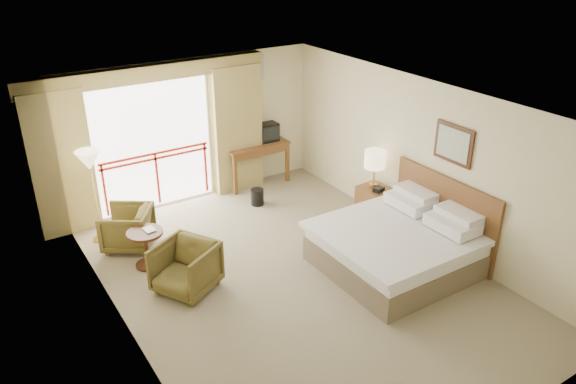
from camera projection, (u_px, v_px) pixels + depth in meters
floor at (295, 278)px, 8.50m from camera, size 7.00×7.00×0.00m
ceiling at (296, 105)px, 7.35m from camera, size 7.00×7.00×0.00m
wall_back at (193, 130)px, 10.58m from camera, size 5.00×0.00×5.00m
wall_front at (500, 335)px, 5.26m from camera, size 5.00×0.00×5.00m
wall_left at (121, 247)px, 6.70m from camera, size 0.00×7.00×7.00m
wall_right at (423, 162)px, 9.15m from camera, size 0.00×7.00×7.00m
balcony_door at (154, 146)px, 10.24m from camera, size 2.40×0.00×2.40m
balcony_railing at (156, 166)px, 10.39m from camera, size 2.09×0.03×1.02m
curtain_left at (61, 164)px, 9.31m from camera, size 1.00×0.26×2.50m
curtain_right at (237, 129)px, 10.93m from camera, size 1.00×0.26×2.50m
valance at (148, 73)px, 9.59m from camera, size 4.40×0.22×0.28m
hvac_vent at (252, 69)px, 10.77m from camera, size 0.50×0.04×0.50m
bed at (397, 246)px, 8.62m from camera, size 2.13×2.06×0.97m
headboard at (444, 215)px, 8.97m from camera, size 0.06×2.10×1.30m
framed_art at (454, 144)px, 8.46m from camera, size 0.04×0.72×0.60m
nightstand at (374, 204)px, 10.03m from camera, size 0.49×0.57×0.65m
table_lamp at (375, 160)px, 9.71m from camera, size 0.37×0.37×0.66m
phone at (379, 189)px, 9.74m from camera, size 0.21×0.18×0.08m
desk at (253, 151)px, 11.43m from camera, size 1.33×0.64×0.87m
tv at (267, 132)px, 11.37m from camera, size 0.41×0.33×0.37m
coffee_maker at (239, 140)px, 11.08m from camera, size 0.15×0.15×0.27m
cup at (247, 144)px, 11.15m from camera, size 0.09×0.09×0.10m
wastebasket at (257, 197)px, 10.69m from camera, size 0.29×0.29×0.31m
armchair_far at (130, 246)px, 9.34m from camera, size 1.06×1.05×0.70m
armchair_near at (188, 289)px, 8.24m from camera, size 1.10×1.09×0.74m
side_table at (146, 243)px, 8.63m from camera, size 0.56×0.56×0.61m
book at (145, 232)px, 8.55m from camera, size 0.17×0.22×0.02m
floor_lamp at (89, 164)px, 8.97m from camera, size 0.41×0.41×1.61m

